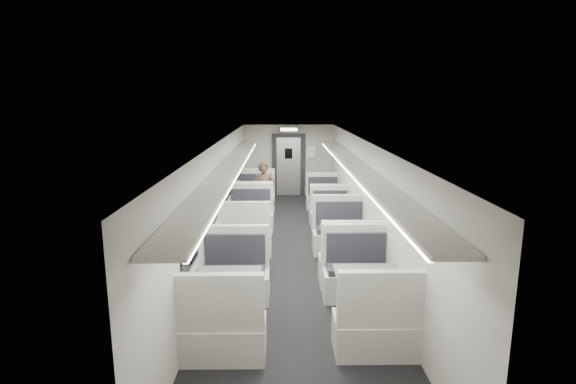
{
  "coord_description": "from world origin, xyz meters",
  "views": [
    {
      "loc": [
        -0.23,
        -9.06,
        3.25
      ],
      "look_at": [
        -0.08,
        1.21,
        1.11
      ],
      "focal_mm": 28.0,
      "sensor_mm": 36.0,
      "label": 1
    }
  ],
  "objects_px": {
    "booth_left_d": "(229,298)",
    "booth_left_a": "(254,203)",
    "booth_right_b": "(333,221)",
    "vestibule_door": "(289,165)",
    "booth_left_b": "(248,225)",
    "booth_right_c": "(345,247)",
    "passenger": "(264,193)",
    "booth_left_c": "(242,251)",
    "exit_sign": "(289,129)",
    "booth_right_a": "(325,203)",
    "booth_right_d": "(366,296)"
  },
  "relations": [
    {
      "from": "booth_left_a",
      "to": "booth_left_b",
      "type": "bearing_deg",
      "value": -90.0
    },
    {
      "from": "booth_left_c",
      "to": "booth_left_d",
      "type": "bearing_deg",
      "value": -90.0
    },
    {
      "from": "booth_right_d",
      "to": "passenger",
      "type": "height_order",
      "value": "passenger"
    },
    {
      "from": "booth_left_d",
      "to": "exit_sign",
      "type": "bearing_deg",
      "value": 83.24
    },
    {
      "from": "booth_left_b",
      "to": "passenger",
      "type": "xyz_separation_m",
      "value": [
        0.31,
        1.5,
        0.44
      ]
    },
    {
      "from": "booth_right_b",
      "to": "vestibule_door",
      "type": "distance_m",
      "value": 4.75
    },
    {
      "from": "booth_left_b",
      "to": "booth_right_c",
      "type": "relative_size",
      "value": 0.97
    },
    {
      "from": "booth_left_c",
      "to": "vestibule_door",
      "type": "xyz_separation_m",
      "value": [
        1.0,
        6.7,
        0.69
      ]
    },
    {
      "from": "booth_left_c",
      "to": "exit_sign",
      "type": "relative_size",
      "value": 3.12
    },
    {
      "from": "booth_left_b",
      "to": "passenger",
      "type": "relative_size",
      "value": 1.33
    },
    {
      "from": "passenger",
      "to": "exit_sign",
      "type": "distance_m",
      "value": 3.45
    },
    {
      "from": "booth_right_b",
      "to": "passenger",
      "type": "height_order",
      "value": "passenger"
    },
    {
      "from": "booth_left_c",
      "to": "exit_sign",
      "type": "xyz_separation_m",
      "value": [
        1.0,
        6.21,
        1.93
      ]
    },
    {
      "from": "booth_left_c",
      "to": "passenger",
      "type": "height_order",
      "value": "passenger"
    },
    {
      "from": "booth_right_c",
      "to": "exit_sign",
      "type": "height_order",
      "value": "exit_sign"
    },
    {
      "from": "booth_left_a",
      "to": "booth_left_d",
      "type": "relative_size",
      "value": 0.99
    },
    {
      "from": "booth_right_c",
      "to": "passenger",
      "type": "xyz_separation_m",
      "value": [
        -1.69,
        3.09,
        0.43
      ]
    },
    {
      "from": "booth_left_d",
      "to": "booth_right_d",
      "type": "relative_size",
      "value": 1.0
    },
    {
      "from": "booth_left_b",
      "to": "booth_right_c",
      "type": "distance_m",
      "value": 2.56
    },
    {
      "from": "booth_left_a",
      "to": "booth_right_b",
      "type": "bearing_deg",
      "value": -41.16
    },
    {
      "from": "booth_left_d",
      "to": "passenger",
      "type": "distance_m",
      "value": 5.4
    },
    {
      "from": "booth_right_b",
      "to": "booth_left_d",
      "type": "bearing_deg",
      "value": -114.77
    },
    {
      "from": "booth_right_a",
      "to": "passenger",
      "type": "height_order",
      "value": "passenger"
    },
    {
      "from": "booth_left_b",
      "to": "booth_left_a",
      "type": "bearing_deg",
      "value": 90.0
    },
    {
      "from": "booth_right_c",
      "to": "passenger",
      "type": "distance_m",
      "value": 3.55
    },
    {
      "from": "passenger",
      "to": "vestibule_door",
      "type": "height_order",
      "value": "vestibule_door"
    },
    {
      "from": "booth_left_d",
      "to": "vestibule_door",
      "type": "bearing_deg",
      "value": 83.61
    },
    {
      "from": "booth_right_b",
      "to": "booth_left_b",
      "type": "bearing_deg",
      "value": -167.3
    },
    {
      "from": "booth_left_d",
      "to": "booth_right_b",
      "type": "xyz_separation_m",
      "value": [
        2.0,
        4.33,
        -0.05
      ]
    },
    {
      "from": "booth_right_d",
      "to": "exit_sign",
      "type": "relative_size",
      "value": 3.64
    },
    {
      "from": "booth_left_a",
      "to": "booth_left_b",
      "type": "height_order",
      "value": "booth_left_a"
    },
    {
      "from": "booth_right_a",
      "to": "booth_right_c",
      "type": "distance_m",
      "value": 4.02
    },
    {
      "from": "booth_left_c",
      "to": "vestibule_door",
      "type": "relative_size",
      "value": 0.92
    },
    {
      "from": "booth_left_c",
      "to": "vestibule_door",
      "type": "height_order",
      "value": "vestibule_door"
    },
    {
      "from": "booth_right_a",
      "to": "booth_left_d",
      "type": "bearing_deg",
      "value": -107.6
    },
    {
      "from": "booth_left_d",
      "to": "booth_right_d",
      "type": "bearing_deg",
      "value": 1.9
    },
    {
      "from": "booth_left_c",
      "to": "exit_sign",
      "type": "bearing_deg",
      "value": 80.85
    },
    {
      "from": "booth_left_d",
      "to": "vestibule_door",
      "type": "xyz_separation_m",
      "value": [
        1.0,
        8.93,
        0.64
      ]
    },
    {
      "from": "booth_left_d",
      "to": "booth_right_b",
      "type": "height_order",
      "value": "booth_left_d"
    },
    {
      "from": "booth_left_d",
      "to": "booth_left_a",
      "type": "bearing_deg",
      "value": 90.0
    },
    {
      "from": "booth_left_d",
      "to": "passenger",
      "type": "height_order",
      "value": "passenger"
    },
    {
      "from": "booth_left_a",
      "to": "booth_left_b",
      "type": "relative_size",
      "value": 1.01
    },
    {
      "from": "booth_left_c",
      "to": "booth_left_d",
      "type": "height_order",
      "value": "booth_left_d"
    },
    {
      "from": "exit_sign",
      "to": "booth_left_b",
      "type": "bearing_deg",
      "value": -102.38
    },
    {
      "from": "booth_right_a",
      "to": "booth_right_b",
      "type": "bearing_deg",
      "value": -90.0
    },
    {
      "from": "booth_left_c",
      "to": "passenger",
      "type": "bearing_deg",
      "value": 84.42
    },
    {
      "from": "vestibule_door",
      "to": "booth_right_c",
      "type": "bearing_deg",
      "value": -81.43
    },
    {
      "from": "booth_left_b",
      "to": "exit_sign",
      "type": "height_order",
      "value": "exit_sign"
    },
    {
      "from": "booth_left_a",
      "to": "vestibule_door",
      "type": "xyz_separation_m",
      "value": [
        1.0,
        2.85,
        0.64
      ]
    },
    {
      "from": "vestibule_door",
      "to": "booth_left_a",
      "type": "bearing_deg",
      "value": -109.36
    }
  ]
}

